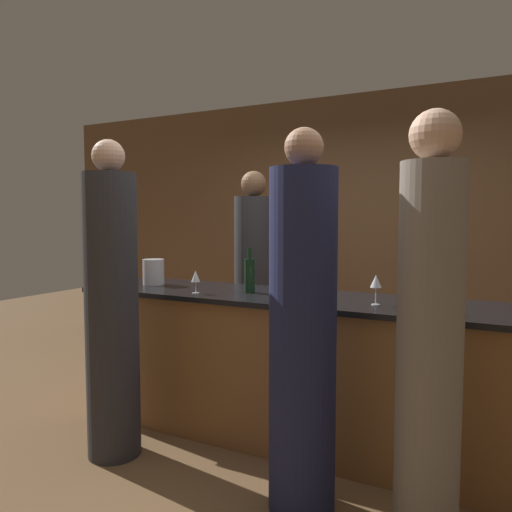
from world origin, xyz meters
The scene contains 16 objects.
ground_plane centered at (0.00, 0.00, 0.00)m, with size 14.00×14.00×0.00m, color brown.
back_wall centered at (0.00, 2.07, 1.40)m, with size 8.00×0.08×2.80m.
bar_counter centered at (0.00, 0.00, 0.50)m, with size 3.00×0.75×1.00m.
bartender centered at (-0.67, 0.82, 0.90)m, with size 0.35×0.35×1.93m.
guest_0 centered at (-0.86, -0.73, 0.94)m, with size 0.33×0.33×2.00m.
guest_1 centered at (0.43, -0.72, 0.92)m, with size 0.35×0.35×1.97m.
guest_2 centered at (1.05, -0.70, 0.96)m, with size 0.30×0.30×2.00m.
wine_bottle_0 centered at (-0.26, -0.01, 1.12)m, with size 0.08×0.08×0.31m.
ice_bucket centered at (-1.14, 0.02, 1.10)m, with size 0.17×0.17×0.20m.
wine_glass_0 centered at (-0.57, -0.22, 1.11)m, with size 0.06×0.06×0.16m.
wine_glass_1 centered at (0.08, -0.30, 1.12)m, with size 0.08×0.08×0.16m.
wine_glass_2 centered at (0.85, -0.26, 1.12)m, with size 0.08×0.08×0.16m.
wine_glass_3 centered at (0.20, -0.20, 1.11)m, with size 0.07×0.07×0.16m.
wine_glass_4 centered at (0.65, -0.10, 1.13)m, with size 0.07×0.07×0.18m.
wine_glass_5 centered at (0.83, -0.11, 1.12)m, with size 0.06×0.06×0.16m.
wine_glass_6 centered at (0.99, -0.20, 1.11)m, with size 0.06×0.06×0.15m.
Camera 1 is at (1.40, -3.06, 1.52)m, focal length 35.00 mm.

